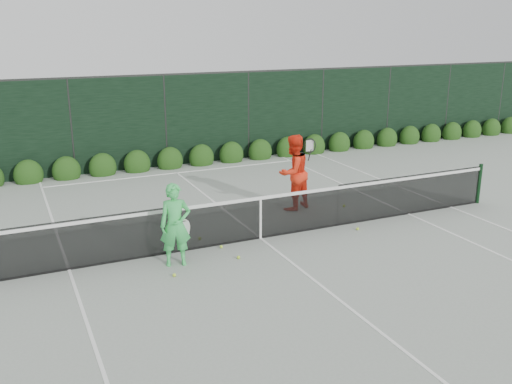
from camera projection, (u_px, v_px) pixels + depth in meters
name	position (u px, v px, depth m)	size (l,w,h in m)	color
ground	(260.00, 238.00, 12.73)	(80.00, 80.00, 0.00)	gray
tennis_net	(259.00, 216.00, 12.57)	(12.90, 0.10, 1.07)	#113318
player_woman	(175.00, 225.00, 11.13)	(0.69, 0.51, 1.66)	#3CCE5D
player_man	(293.00, 172.00, 14.51)	(1.14, 1.01, 1.94)	#FC3015
court_lines	(260.00, 238.00, 12.73)	(11.03, 23.83, 0.01)	white
windscreen_fence	(326.00, 208.00, 9.93)	(32.00, 21.07, 3.06)	black
hedge_row	(170.00, 161.00, 18.91)	(31.66, 0.65, 0.94)	#173B10
tennis_balls	(248.00, 239.00, 12.63)	(5.35, 2.37, 0.07)	#BAE432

